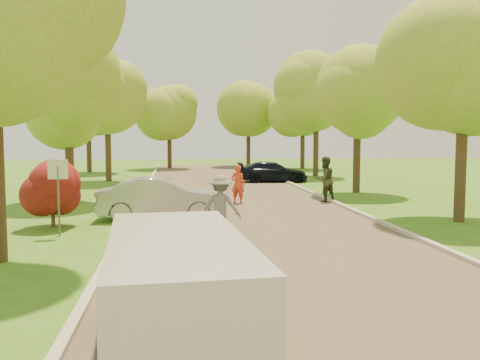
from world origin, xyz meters
name	(u,v)px	position (x,y,z in m)	size (l,w,h in m)	color
ground	(289,264)	(0.00, 0.00, 0.00)	(100.00, 100.00, 0.00)	#3C6417
road	(244,212)	(0.00, 8.00, 0.01)	(8.00, 60.00, 0.01)	#4C4438
curb_left	(133,212)	(-4.05, 8.00, 0.06)	(0.18, 60.00, 0.12)	#B2AD9E
curb_right	(349,209)	(4.05, 8.00, 0.06)	(0.18, 60.00, 0.12)	#B2AD9E
street_sign	(58,181)	(-5.80, 4.00, 1.56)	(0.55, 0.06, 2.17)	#59595E
red_shrub	(52,192)	(-6.30, 5.50, 1.10)	(1.70, 1.70, 1.95)	#382619
tree_l_mida	(0,30)	(-6.30, 1.00, 5.17)	(4.71, 4.60, 7.39)	#382619
tree_l_midb	(72,94)	(-6.81, 12.00, 4.59)	(4.30, 4.20, 6.62)	#382619
tree_l_far	(111,92)	(-6.39, 22.00, 5.47)	(4.92, 4.80, 7.79)	#382619
tree_r_mida	(471,52)	(7.02, 5.00, 5.54)	(5.13, 5.00, 7.95)	#382619
tree_r_midb	(362,93)	(6.60, 14.00, 4.88)	(4.51, 4.40, 7.01)	#382619
tree_r_far	(320,90)	(7.23, 24.00, 5.83)	(5.33, 5.20, 8.34)	#382619
tree_bg_a	(91,102)	(-8.78, 30.00, 5.31)	(5.12, 5.00, 7.72)	#382619
tree_bg_b	(306,102)	(8.22, 32.00, 5.54)	(5.12, 5.00, 7.95)	#382619
tree_bg_c	(172,109)	(-2.79, 34.00, 5.02)	(4.92, 4.80, 7.33)	#382619
tree_bg_d	(251,107)	(4.22, 36.00, 5.31)	(5.12, 5.00, 7.72)	#382619
minivan	(177,294)	(-2.50, -4.78, 0.85)	(2.00, 4.43, 1.61)	silver
silver_sedan	(162,198)	(-2.97, 6.69, 0.71)	(1.50, 4.32, 1.42)	#A8A8AD
dark_sedan	(273,172)	(3.30, 20.14, 0.61)	(1.71, 4.20, 1.22)	black
longboard	(221,238)	(-1.32, 2.61, 0.09)	(0.46, 0.90, 0.10)	black
skateboarder	(221,207)	(-1.32, 2.61, 0.96)	(1.10, 0.63, 1.70)	slate
person_striped	(238,184)	(0.06, 10.48, 0.81)	(0.59, 0.39, 1.62)	red
person_olive	(325,179)	(3.80, 10.55, 0.97)	(0.94, 0.73, 1.94)	#313721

